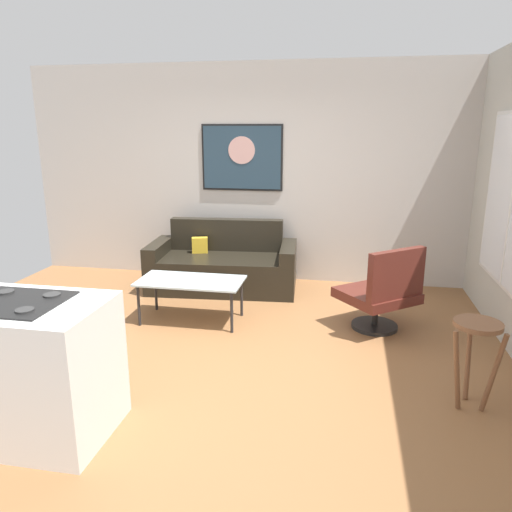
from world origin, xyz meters
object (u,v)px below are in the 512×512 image
Objects in this scene: bar_stool at (476,341)px; armchair at (382,292)px; couch at (223,266)px; coffee_table at (191,283)px; wall_painting at (242,158)px.

armchair is at bearing 113.40° from bar_stool.
couch reaches higher than coffee_table.
armchair is at bearing -28.64° from couch.
couch is 1.44m from wall_painting.
bar_stool is at bearing -25.60° from coffee_table.
wall_painting is (-2.32, 2.85, 1.10)m from bar_stool.
bar_stool reaches higher than coffee_table.
coffee_table is at bearing -92.96° from couch.
coffee_table is 1.96m from armchair.
wall_painting reaches higher than armchair.
bar_stool is 3.84m from wall_painting.
armchair reaches higher than coffee_table.
wall_painting reaches higher than bar_stool.
couch is 2.84× the size of bar_stool.
wall_painting is (0.20, 1.65, 1.20)m from coffee_table.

